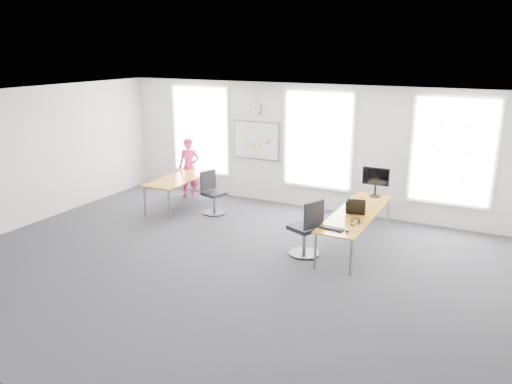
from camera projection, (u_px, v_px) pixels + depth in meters
The scene contains 22 objects.
floor at pixel (223, 266), 9.00m from camera, with size 10.00×10.00×0.00m, color #27272C.
ceiling at pixel (219, 98), 8.17m from camera, with size 10.00×10.00×0.00m, color silver.
wall_back at pixel (306, 147), 12.00m from camera, with size 10.00×10.00×0.00m, color white.
wall_front at pixel (22, 279), 5.16m from camera, with size 10.00×10.00×0.00m, color white.
wall_left at pixel (22, 158), 10.77m from camera, with size 10.00×10.00×0.00m, color white.
window_left at pixel (201, 130), 13.23m from camera, with size 1.60×0.06×2.20m, color white.
window_mid at pixel (318, 140), 11.79m from camera, with size 1.60×0.06×2.20m, color white.
window_right at pixel (453, 151), 10.48m from camera, with size 1.60×0.06×2.20m, color white.
desk_right at pixel (356, 214), 9.78m from camera, with size 0.77×2.88×0.70m.
desk_left at pixel (181, 180), 12.19m from camera, with size 0.82×2.06×0.75m.
chair_right at pixel (307, 231), 9.35m from camera, with size 0.66×0.66×1.11m.
chair_left at pixel (212, 195), 11.80m from camera, with size 0.58×0.58×1.01m.
person at pixel (189, 167), 13.07m from camera, with size 0.57×0.37×1.55m, color #E5286D.
whiteboard at pixel (256, 140), 12.55m from camera, with size 1.20×0.03×0.90m, color white.
wall_clock at pixel (256, 109), 12.33m from camera, with size 0.30×0.30×0.04m, color gray.
keyboard at pixel (331, 228), 8.86m from camera, with size 0.46×0.16×0.02m, color black.
mouse at pixel (348, 231), 8.71m from camera, with size 0.07×0.12×0.04m, color black.
lens_cap at pixel (352, 225), 9.03m from camera, with size 0.06×0.06×0.01m, color black.
headphones at pixel (356, 221), 9.16m from camera, with size 0.17×0.09×0.10m.
laptop_sleeve at pixel (356, 208), 9.59m from camera, with size 0.37×0.27×0.29m.
paper_stack at pixel (357, 204), 10.05m from camera, with size 0.34×0.26×0.12m, color beige.
monitor at pixel (376, 179), 10.68m from camera, with size 0.58×0.24×0.64m.
Camera 1 is at (4.30, -7.09, 3.80)m, focal length 35.00 mm.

